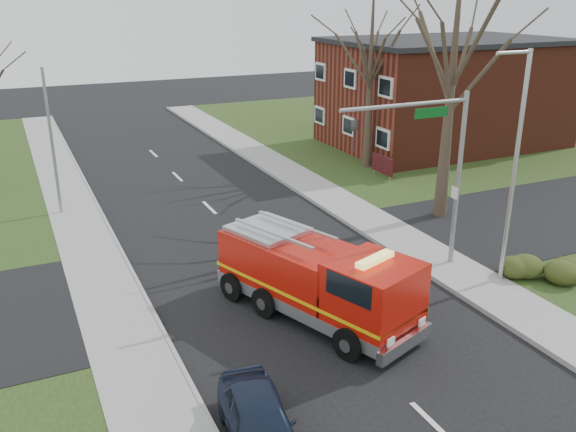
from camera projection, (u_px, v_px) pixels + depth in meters
name	position (u px, v px, depth m)	size (l,w,h in m)	color
ground	(322.00, 317.00, 20.18)	(120.00, 120.00, 0.00)	black
sidewalk_right	(470.00, 280.00, 22.61)	(2.40, 80.00, 0.15)	gray
sidewalk_left	(134.00, 359.00, 17.70)	(2.40, 80.00, 0.15)	gray
brick_building	(445.00, 92.00, 41.76)	(15.40, 10.40, 7.25)	maroon
health_center_sign	(382.00, 165.00, 34.67)	(0.12, 2.00, 1.40)	#410F13
hedge_corner	(548.00, 264.00, 22.69)	(2.80, 2.00, 0.90)	#2E3814
bare_tree_near	(454.00, 58.00, 26.49)	(6.00, 6.00, 12.00)	#372C20
bare_tree_far	(371.00, 59.00, 35.07)	(5.25, 5.25, 10.50)	#372C20
traffic_signal_mast	(433.00, 152.00, 21.90)	(5.29, 0.18, 6.80)	gray
streetlight_pole	(514.00, 164.00, 21.01)	(1.48, 0.16, 8.40)	#B7BABF
utility_pole_far	(52.00, 144.00, 28.20)	(0.14, 0.14, 7.00)	gray
fire_engine	(318.00, 281.00, 19.75)	(4.73, 7.53, 2.87)	#B61208
parked_car_maroon	(259.00, 422.00, 14.26)	(1.53, 3.81, 1.30)	#171F33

